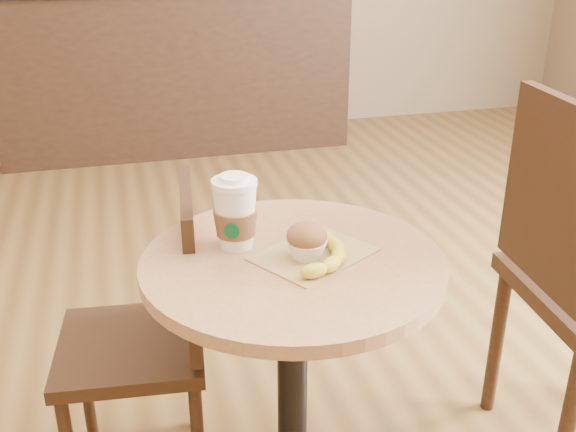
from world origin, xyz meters
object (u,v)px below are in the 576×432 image
(coffee_cup, at_px, (235,215))
(muffin, at_px, (307,241))
(banana, at_px, (320,250))
(cafe_table, at_px, (293,350))
(chair_left, at_px, (152,330))

(coffee_cup, bearing_deg, muffin, -16.59)
(banana, bearing_deg, cafe_table, -179.79)
(chair_left, distance_m, banana, 0.55)
(coffee_cup, height_order, muffin, coffee_cup)
(muffin, relative_size, banana, 0.39)
(coffee_cup, bearing_deg, cafe_table, -19.56)
(cafe_table, height_order, coffee_cup, coffee_cup)
(cafe_table, distance_m, banana, 0.26)
(cafe_table, bearing_deg, chair_left, 139.39)
(muffin, height_order, banana, muffin)
(cafe_table, height_order, chair_left, chair_left)
(chair_left, bearing_deg, cafe_table, 55.27)
(cafe_table, height_order, banana, banana)
(cafe_table, bearing_deg, muffin, -22.79)
(cafe_table, relative_size, chair_left, 0.90)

